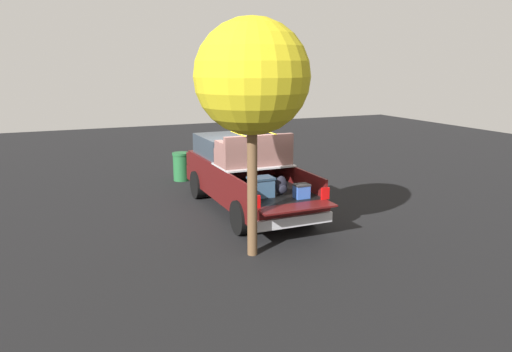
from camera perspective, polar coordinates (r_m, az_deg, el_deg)
The scene contains 4 objects.
ground_plane at distance 13.49m, azimuth -1.02°, elevation -4.03°, with size 40.00×40.00×0.00m, color black.
pickup_truck at distance 13.58m, azimuth -1.66°, elevation 0.38°, with size 6.05×2.06×2.23m.
tree_background at distance 9.67m, azimuth -0.47°, elevation 11.52°, with size 2.31×2.31×4.88m.
trash_can at distance 17.00m, azimuth -8.82°, elevation 1.13°, with size 0.60×0.60×0.98m.
Camera 1 is at (-11.92, 4.92, 3.96)m, focal length 33.86 mm.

